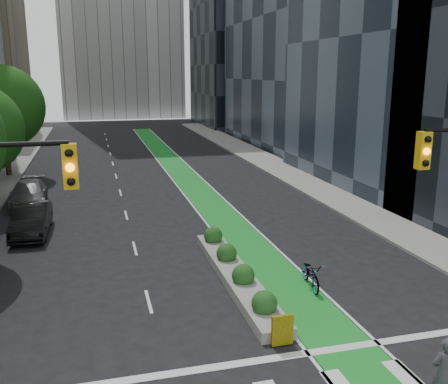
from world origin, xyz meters
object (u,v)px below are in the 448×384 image
median_planter (236,272)px  bicycle (311,274)px  parked_car_left_far (29,194)px  parked_car_left_mid (31,220)px  cyclist (444,373)px

median_planter → bicycle: 3.06m
parked_car_left_far → parked_car_left_mid: bearing=-85.4°
bicycle → parked_car_left_far: 20.38m
parked_car_left_mid → parked_car_left_far: 6.42m
bicycle → cyclist: 7.68m
cyclist → bicycle: bearing=-81.3°
median_planter → parked_car_left_far: 17.70m
cyclist → median_planter: bearing=-64.7°
bicycle → cyclist: bearing=-81.6°
bicycle → cyclist: cyclist is taller
parked_car_left_mid → median_planter: bearing=-42.9°
median_planter → parked_car_left_far: parked_car_left_far is taller
median_planter → bicycle: bicycle is taller
parked_car_left_mid → parked_car_left_far: bearing=98.5°
cyclist → parked_car_left_far: bearing=-54.9°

